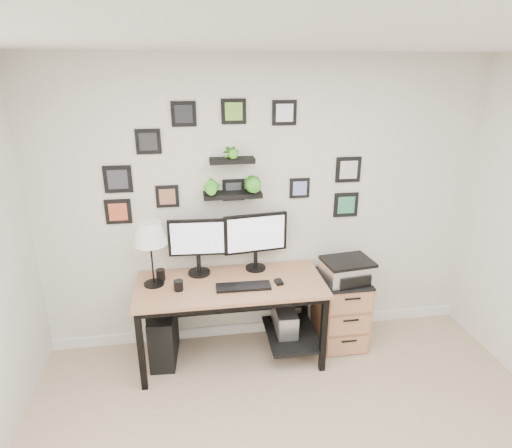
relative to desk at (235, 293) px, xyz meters
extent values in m
plane|color=silver|center=(0.32, -1.67, 1.97)|extent=(4.00, 4.00, 0.00)
plane|color=silver|center=(0.32, 0.33, 0.67)|extent=(4.00, 0.00, 4.00)
cube|color=white|center=(0.32, 0.32, -0.58)|extent=(4.00, 0.03, 0.10)
cube|color=#B07953|center=(-0.04, -0.04, 0.11)|extent=(1.60, 0.70, 0.03)
cube|color=black|center=(-0.04, -0.04, 0.07)|extent=(1.54, 0.64, 0.05)
cube|color=black|center=(-0.04, 0.29, -0.17)|extent=(1.44, 0.02, 0.41)
cube|color=black|center=(0.51, -0.04, -0.45)|extent=(0.45, 0.63, 0.03)
cube|color=black|center=(-0.79, -0.34, -0.27)|extent=(0.05, 0.05, 0.72)
cube|color=black|center=(-0.79, 0.26, -0.27)|extent=(0.05, 0.05, 0.72)
cube|color=black|center=(0.71, -0.34, -0.27)|extent=(0.05, 0.05, 0.72)
cube|color=black|center=(0.71, 0.26, -0.27)|extent=(0.05, 0.05, 0.72)
cylinder|color=black|center=(-0.29, 0.18, 0.13)|extent=(0.21, 0.21, 0.02)
cylinder|color=black|center=(-0.29, 0.18, 0.22)|extent=(0.04, 0.04, 0.17)
cube|color=black|center=(-0.29, 0.18, 0.47)|extent=(0.50, 0.06, 0.33)
cube|color=silver|center=(-0.30, 0.16, 0.47)|extent=(0.45, 0.03, 0.28)
cylinder|color=black|center=(0.22, 0.20, 0.13)|extent=(0.20, 0.20, 0.02)
cylinder|color=black|center=(0.22, 0.20, 0.22)|extent=(0.04, 0.04, 0.16)
cube|color=black|center=(0.22, 0.20, 0.48)|extent=(0.57, 0.10, 0.36)
cube|color=silver|center=(0.22, 0.18, 0.48)|extent=(0.51, 0.07, 0.31)
cube|color=black|center=(0.06, -0.13, 0.14)|extent=(0.46, 0.15, 0.02)
cube|color=black|center=(0.37, -0.10, 0.14)|extent=(0.07, 0.10, 0.03)
cylinder|color=black|center=(-0.68, 0.04, 0.13)|extent=(0.17, 0.17, 0.02)
cylinder|color=black|center=(-0.68, 0.04, 0.39)|extent=(0.01, 0.01, 0.51)
cone|color=white|center=(-0.68, 0.04, 0.59)|extent=(0.28, 0.28, 0.19)
cylinder|color=black|center=(-0.47, -0.09, 0.17)|extent=(0.08, 0.08, 0.09)
cylinder|color=black|center=(-0.62, 0.11, 0.17)|extent=(0.08, 0.08, 0.10)
cube|color=black|center=(-0.64, 0.04, -0.39)|extent=(0.24, 0.49, 0.48)
cube|color=gray|center=(0.46, 0.05, -0.42)|extent=(0.19, 0.41, 0.41)
cube|color=silver|center=(0.46, -0.15, -0.42)|extent=(0.16, 0.01, 0.38)
cube|color=#B07953|center=(1.00, 0.06, -0.30)|extent=(0.42, 0.50, 0.65)
cube|color=black|center=(1.00, 0.06, 0.03)|extent=(0.43, 0.51, 0.02)
cube|color=#B07953|center=(1.00, -0.19, -0.52)|extent=(0.39, 0.02, 0.18)
cylinder|color=black|center=(1.00, -0.21, -0.46)|extent=(0.14, 0.02, 0.02)
cube|color=#B07953|center=(1.00, -0.19, -0.30)|extent=(0.39, 0.02, 0.18)
cylinder|color=black|center=(1.00, -0.21, -0.24)|extent=(0.14, 0.02, 0.02)
cube|color=#B07953|center=(1.00, -0.19, -0.08)|extent=(0.39, 0.02, 0.18)
cylinder|color=black|center=(1.00, -0.21, -0.02)|extent=(0.14, 0.02, 0.02)
cube|color=silver|center=(1.02, 0.02, 0.13)|extent=(0.46, 0.38, 0.16)
cube|color=black|center=(1.02, 0.02, 0.22)|extent=(0.46, 0.38, 0.03)
cube|color=black|center=(1.04, -0.15, 0.10)|extent=(0.29, 0.05, 0.10)
cube|color=black|center=(0.02, 0.24, 0.82)|extent=(0.50, 0.18, 0.04)
cube|color=black|center=(0.02, 0.23, 1.12)|extent=(0.38, 0.15, 0.04)
imported|color=green|center=(-0.15, 0.24, 0.98)|extent=(0.15, 0.12, 0.27)
imported|color=green|center=(0.19, 0.24, 0.98)|extent=(0.15, 0.15, 0.27)
imported|color=green|center=(0.02, 0.23, 1.27)|extent=(0.13, 0.09, 0.25)
cube|color=black|center=(-0.92, 0.32, 0.98)|extent=(0.23, 0.02, 0.23)
cube|color=#33313B|center=(-0.92, 0.31, 0.98)|extent=(0.16, 0.00, 0.16)
cube|color=black|center=(0.04, 0.32, 0.84)|extent=(0.19, 0.02, 0.19)
cube|color=#36393E|center=(0.04, 0.31, 0.84)|extent=(0.13, 0.00, 0.13)
cube|color=black|center=(0.48, 0.32, 1.49)|extent=(0.21, 0.02, 0.21)
cube|color=white|center=(0.48, 0.31, 1.49)|extent=(0.14, 0.00, 0.14)
cube|color=black|center=(1.08, 0.32, 0.99)|extent=(0.23, 0.02, 0.23)
cube|color=silver|center=(1.08, 0.31, 0.99)|extent=(0.16, 0.00, 0.16)
cube|color=black|center=(-0.35, 0.32, 1.50)|extent=(0.20, 0.02, 0.20)
cube|color=black|center=(-0.35, 0.31, 1.50)|extent=(0.14, 0.00, 0.14)
cube|color=black|center=(-0.53, 0.32, 0.81)|extent=(0.19, 0.02, 0.19)
cube|color=#9D6248|center=(-0.53, 0.31, 0.81)|extent=(0.14, 0.00, 0.14)
cube|color=black|center=(0.63, 0.32, 0.84)|extent=(0.18, 0.02, 0.18)
cube|color=#7187C6|center=(0.63, 0.31, 0.84)|extent=(0.13, 0.00, 0.13)
cube|color=black|center=(-0.65, 0.32, 1.28)|extent=(0.20, 0.02, 0.20)
cube|color=#222326|center=(-0.65, 0.31, 1.28)|extent=(0.14, 0.00, 0.14)
cube|color=black|center=(-0.95, 0.32, 0.69)|extent=(0.22, 0.02, 0.22)
cube|color=#CC4E30|center=(-0.95, 0.31, 0.69)|extent=(0.15, 0.00, 0.15)
cube|color=black|center=(1.08, 0.32, 0.66)|extent=(0.23, 0.02, 0.23)
cube|color=#318861|center=(1.08, 0.31, 0.66)|extent=(0.16, 0.00, 0.16)
cube|color=black|center=(0.05, 0.32, 1.51)|extent=(0.20, 0.02, 0.20)
cube|color=#6AA035|center=(0.05, 0.31, 1.51)|extent=(0.14, 0.00, 0.14)
camera|label=1|loc=(-0.32, -3.27, 1.85)|focal=30.00mm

